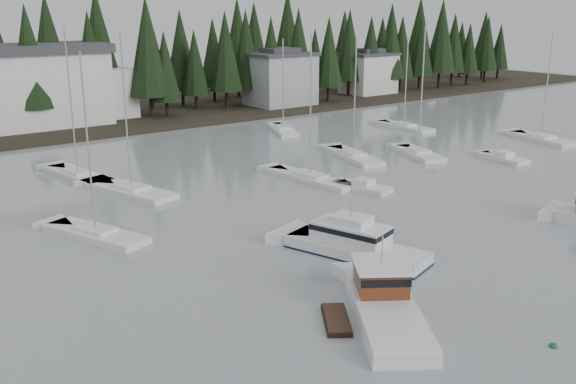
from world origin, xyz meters
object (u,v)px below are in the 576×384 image
object	(u,v)px
runabout_1	(363,189)
cabin_cruiser_center	(354,246)
house_east_b	(368,72)
sailboat_5	(310,180)
sailboat_7	(96,236)
sailboat_10	(418,155)
sailboat_3	(404,128)
sailboat_2	(541,140)
lobster_boat_brown	(383,307)
sailboat_0	(283,131)
sailboat_1	(353,158)
runabout_2	(503,159)
house_east_a	(280,78)
harbor_inn	(27,87)
sailboat_6	(131,192)
sailboat_4	(78,176)

from	to	relation	value
runabout_1	cabin_cruiser_center	bearing A→B (deg)	120.19
house_east_b	runabout_1	size ratio (longest dim) A/B	1.74
sailboat_5	sailboat_7	world-z (taller)	sailboat_5
sailboat_10	sailboat_3	bearing A→B (deg)	-21.92
sailboat_5	sailboat_7	size ratio (longest dim) A/B	1.06
cabin_cruiser_center	sailboat_2	distance (m)	47.32
sailboat_7	lobster_boat_brown	bearing A→B (deg)	179.29
sailboat_2	runabout_1	world-z (taller)	sailboat_2
sailboat_0	sailboat_1	xyz separation A→B (m)	(-3.24, -17.35, -0.00)
lobster_boat_brown	sailboat_2	world-z (taller)	sailboat_2
sailboat_1	runabout_2	xyz separation A→B (m)	(12.38, -10.63, 0.06)
house_east_a	runabout_1	distance (m)	51.05
cabin_cruiser_center	sailboat_2	xyz separation A→B (m)	(45.06, 14.46, -0.56)
harbor_inn	sailboat_6	distance (m)	38.02
house_east_b	runabout_2	distance (m)	53.99
sailboat_2	sailboat_4	distance (m)	55.44
harbor_inn	runabout_2	distance (m)	61.60
cabin_cruiser_center	sailboat_10	size ratio (longest dim) A/B	0.69
lobster_boat_brown	runabout_2	world-z (taller)	lobster_boat_brown
lobster_boat_brown	sailboat_1	xyz separation A→B (m)	(24.44, 28.98, -0.48)
sailboat_2	sailboat_1	bearing A→B (deg)	86.93
runabout_1	runabout_2	size ratio (longest dim) A/B	0.93
sailboat_1	sailboat_2	bearing A→B (deg)	-90.63
lobster_boat_brown	sailboat_4	xyz separation A→B (m)	(-2.81, 39.13, -0.46)
sailboat_0	runabout_1	size ratio (longest dim) A/B	2.32
lobster_boat_brown	sailboat_1	world-z (taller)	sailboat_1
sailboat_2	sailboat_10	distance (m)	19.10
sailboat_2	sailboat_10	size ratio (longest dim) A/B	0.93
sailboat_4	house_east_b	bearing A→B (deg)	-76.19
harbor_inn	sailboat_6	xyz separation A→B (m)	(-2.05, -37.53, -5.70)
sailboat_0	sailboat_4	distance (m)	31.32
sailboat_4	runabout_2	xyz separation A→B (m)	(39.63, -20.78, 0.05)
sailboat_2	runabout_1	xyz separation A→B (m)	(-33.50, -3.15, 0.06)
sailboat_4	sailboat_6	bearing A→B (deg)	-176.17
sailboat_6	sailboat_7	distance (m)	11.46
sailboat_4	sailboat_5	bearing A→B (deg)	-138.70
sailboat_6	sailboat_10	world-z (taller)	sailboat_10
sailboat_10	sailboat_7	bearing A→B (deg)	115.42
sailboat_6	runabout_2	size ratio (longest dim) A/B	2.46
house_east_b	sailboat_10	distance (m)	51.06
lobster_boat_brown	sailboat_5	xyz separation A→B (m)	(14.63, 24.44, -0.47)
runabout_1	sailboat_6	bearing A→B (deg)	41.61
sailboat_5	sailboat_10	size ratio (longest dim) A/B	0.99
cabin_cruiser_center	sailboat_2	bearing A→B (deg)	-89.98
lobster_boat_brown	sailboat_10	bearing A→B (deg)	-16.62
cabin_cruiser_center	sailboat_6	world-z (taller)	sailboat_6
sailboat_3	runabout_2	size ratio (longest dim) A/B	2.16
lobster_boat_brown	sailboat_7	distance (m)	22.82
house_east_a	sailboat_4	bearing A→B (deg)	-150.00
house_east_a	lobster_boat_brown	distance (m)	75.53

